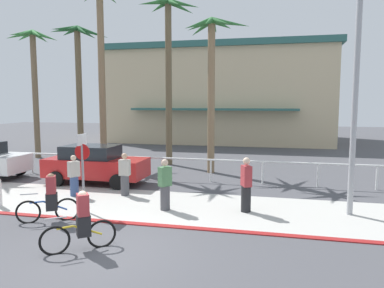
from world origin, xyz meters
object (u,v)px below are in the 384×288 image
at_px(palm_tree_2, 79,58).
at_px(cyclist_yellow_1, 81,222).
at_px(streetlight_curb, 358,79).
at_px(pedestrian_3, 246,187).
at_px(palm_tree_5, 212,57).
at_px(palm_tree_4, 169,45).
at_px(car_red_1, 95,164).
at_px(stop_sign_bike_lane, 83,161).
at_px(palm_tree_1, 33,61).
at_px(pedestrian_1, 125,176).
at_px(pedestrian_2, 74,178).
at_px(pedestrian_0, 165,187).
at_px(palm_tree_3, 101,34).
at_px(cyclist_blue_0, 50,199).

relative_size(palm_tree_2, cyclist_yellow_1, 5.39).
xyz_separation_m(streetlight_curb, pedestrian_3, (-3.25, -0.22, -3.43)).
bearing_deg(palm_tree_2, palm_tree_5, -13.53).
height_order(palm_tree_2, cyclist_yellow_1, palm_tree_2).
distance_m(palm_tree_4, car_red_1, 8.29).
xyz_separation_m(streetlight_curb, palm_tree_4, (-8.34, 8.18, 2.44)).
distance_m(stop_sign_bike_lane, palm_tree_2, 12.03).
xyz_separation_m(palm_tree_1, car_red_1, (7.33, -6.17, -5.29)).
xyz_separation_m(palm_tree_1, palm_tree_5, (11.83, -2.47, -0.36)).
xyz_separation_m(palm_tree_5, cyclist_yellow_1, (-1.26, -10.56, -5.11)).
bearing_deg(pedestrian_3, streetlight_curb, 3.90).
bearing_deg(pedestrian_1, palm_tree_1, 140.29).
relative_size(pedestrian_2, pedestrian_3, 0.88).
xyz_separation_m(streetlight_curb, pedestrian_0, (-5.88, -0.63, -3.48)).
xyz_separation_m(streetlight_curb, palm_tree_5, (-5.60, 6.28, 1.52)).
height_order(stop_sign_bike_lane, pedestrian_2, stop_sign_bike_lane).
bearing_deg(cyclist_yellow_1, streetlight_curb, 32.00).
bearing_deg(cyclist_yellow_1, palm_tree_5, 83.21).
height_order(car_red_1, pedestrian_1, car_red_1).
xyz_separation_m(streetlight_curb, car_red_1, (-10.09, 2.58, -3.41)).
bearing_deg(palm_tree_3, stop_sign_bike_lane, -68.00).
bearing_deg(stop_sign_bike_lane, palm_tree_5, 69.57).
bearing_deg(palm_tree_2, streetlight_curb, -30.64).
height_order(stop_sign_bike_lane, car_red_1, stop_sign_bike_lane).
height_order(palm_tree_1, pedestrian_3, palm_tree_1).
relative_size(palm_tree_2, palm_tree_5, 1.05).
bearing_deg(streetlight_curb, cyclist_blue_0, -164.20).
height_order(streetlight_curb, pedestrian_1, streetlight_curb).
bearing_deg(pedestrian_1, pedestrian_2, -164.11).
height_order(palm_tree_4, car_red_1, palm_tree_4).
xyz_separation_m(palm_tree_1, pedestrian_1, (9.46, -7.85, -5.40)).
bearing_deg(palm_tree_2, pedestrian_2, -62.09).
bearing_deg(stop_sign_bike_lane, cyclist_blue_0, -111.70).
relative_size(palm_tree_1, palm_tree_5, 1.05).
bearing_deg(palm_tree_4, pedestrian_2, -100.70).
distance_m(palm_tree_4, pedestrian_3, 11.44).
bearing_deg(palm_tree_4, palm_tree_3, -154.77).
bearing_deg(cyclist_yellow_1, car_red_1, 115.26).
height_order(palm_tree_1, palm_tree_5, palm_tree_1).
xyz_separation_m(stop_sign_bike_lane, palm_tree_3, (-3.22, 7.98, 5.55)).
bearing_deg(cyclist_blue_0, palm_tree_4, 86.98).
relative_size(cyclist_yellow_1, pedestrian_3, 0.83).
distance_m(streetlight_curb, cyclist_yellow_1, 8.84).
height_order(streetlight_curb, cyclist_blue_0, streetlight_curb).
distance_m(stop_sign_bike_lane, car_red_1, 4.35).
bearing_deg(cyclist_blue_0, pedestrian_1, 74.70).
height_order(palm_tree_3, cyclist_yellow_1, palm_tree_3).
relative_size(palm_tree_3, cyclist_blue_0, 5.95).
distance_m(pedestrian_0, pedestrian_2, 4.06).
distance_m(cyclist_yellow_1, pedestrian_2, 5.51).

